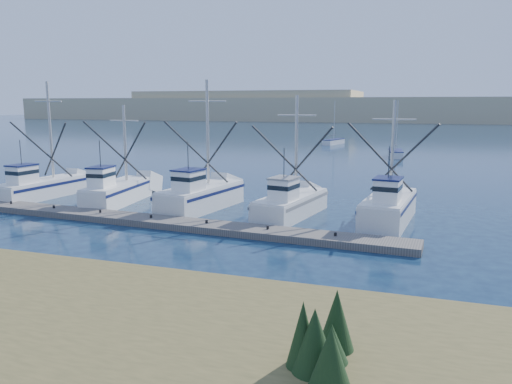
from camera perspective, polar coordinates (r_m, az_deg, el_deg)
ground at (r=23.37m, az=-2.38°, el=-9.03°), size 500.00×500.00×0.00m
floating_dock at (r=32.25m, az=-10.41°, el=-3.42°), size 31.31×3.94×0.42m
dune_ridge at (r=230.78m, az=16.65°, el=9.04°), size 360.00×60.00×10.00m
trawler_fleet at (r=36.29m, az=-6.15°, el=-0.55°), size 30.81×8.27×9.42m
sailboat_near at (r=74.93m, az=15.66°, el=4.25°), size 2.42×6.21×8.10m
sailboat_far at (r=95.60m, az=8.85°, el=5.70°), size 3.38×6.52×8.10m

